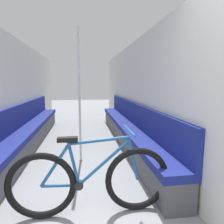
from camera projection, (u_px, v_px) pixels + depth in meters
name	position (u px, v px, depth m)	size (l,w,h in m)	color
wall_left	(11.00, 94.00, 3.88)	(0.10, 9.53, 2.29)	silver
wall_right	(140.00, 93.00, 4.26)	(0.10, 9.53, 2.29)	silver
bench_seat_row_left	(28.00, 133.00, 4.26)	(0.41, 5.26, 0.93)	#4C4C51
bench_seat_row_right	(127.00, 129.00, 4.57)	(0.41, 5.26, 0.93)	#4C4C51
bicycle	(91.00, 181.00, 2.06)	(1.69, 0.46, 0.90)	black
grab_pole_near	(79.00, 98.00, 3.39)	(0.08, 0.08, 2.27)	gray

